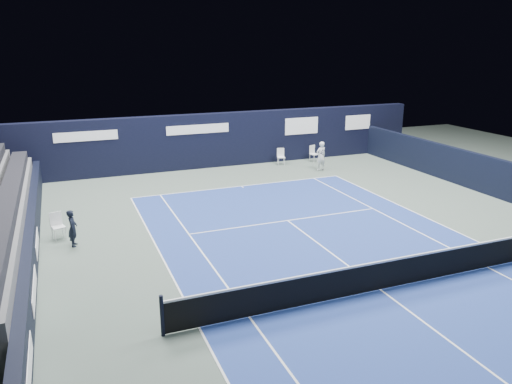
% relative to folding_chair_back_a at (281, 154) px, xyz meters
% --- Properties ---
extents(ground, '(48.00, 48.00, 0.00)m').
position_rel_folding_chair_back_a_xyz_m(ground, '(-3.83, -13.53, -0.64)').
color(ground, '#4C5A50').
rests_on(ground, ground).
extents(court_surface, '(10.97, 23.77, 0.01)m').
position_rel_folding_chair_back_a_xyz_m(court_surface, '(-3.83, -15.53, -0.64)').
color(court_surface, navy).
rests_on(court_surface, ground).
extents(enclosure_wall_right, '(0.30, 22.00, 1.80)m').
position_rel_folding_chair_back_a_xyz_m(enclosure_wall_right, '(6.67, -9.53, 0.26)').
color(enclosure_wall_right, black).
rests_on(enclosure_wall_right, ground).
extents(folding_chair_back_a, '(0.51, 0.54, 0.97)m').
position_rel_folding_chair_back_a_xyz_m(folding_chair_back_a, '(0.00, 0.00, 0.00)').
color(folding_chair_back_a, white).
rests_on(folding_chair_back_a, ground).
extents(folding_chair_back_b, '(0.54, 0.53, 0.98)m').
position_rel_folding_chair_back_a_xyz_m(folding_chair_back_b, '(2.16, -0.04, -0.08)').
color(folding_chair_back_b, white).
rests_on(folding_chair_back_b, ground).
extents(line_judge_chair, '(0.54, 0.53, 0.99)m').
position_rel_folding_chair_back_a_xyz_m(line_judge_chair, '(-12.52, -7.70, -0.08)').
color(line_judge_chair, white).
rests_on(line_judge_chair, ground).
extents(line_judge, '(0.40, 0.53, 1.34)m').
position_rel_folding_chair_back_a_xyz_m(line_judge, '(-12.02, -8.69, 0.02)').
color(line_judge, black).
rests_on(line_judge, ground).
extents(court_markings, '(11.03, 23.83, 0.00)m').
position_rel_folding_chair_back_a_xyz_m(court_markings, '(-3.83, -15.53, -0.63)').
color(court_markings, white).
rests_on(court_markings, court_surface).
extents(tennis_net, '(12.90, 0.10, 1.10)m').
position_rel_folding_chair_back_a_xyz_m(tennis_net, '(-3.83, -15.53, -0.14)').
color(tennis_net, black).
rests_on(tennis_net, ground).
extents(back_sponsor_wall, '(26.00, 0.63, 3.10)m').
position_rel_folding_chair_back_a_xyz_m(back_sponsor_wall, '(-3.83, 0.97, 0.91)').
color(back_sponsor_wall, black).
rests_on(back_sponsor_wall, ground).
extents(side_barrier_left, '(0.33, 22.00, 1.20)m').
position_rel_folding_chair_back_a_xyz_m(side_barrier_left, '(-13.33, -9.56, -0.04)').
color(side_barrier_left, black).
rests_on(side_barrier_left, ground).
extents(tennis_player, '(0.65, 0.85, 1.65)m').
position_rel_folding_chair_back_a_xyz_m(tennis_player, '(1.49, -2.19, 0.18)').
color(tennis_player, white).
rests_on(tennis_player, ground).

